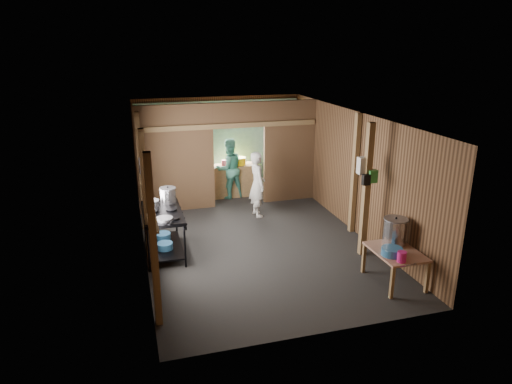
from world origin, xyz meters
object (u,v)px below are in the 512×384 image
object	(u,v)px
gas_range	(164,233)
cook	(257,184)
prep_table	(394,266)
stove_pot_large	(168,196)
stock_pot	(395,232)
pink_bucket	(402,257)
yellow_tub	(239,161)

from	to	relation	value
gas_range	cook	xyz separation A→B (m)	(2.34, 1.53, 0.33)
prep_table	stove_pot_large	world-z (taller)	stove_pot_large
stock_pot	stove_pot_large	bearing A→B (deg)	146.27
gas_range	prep_table	xyz separation A→B (m)	(3.71, -2.24, -0.15)
gas_range	stock_pot	size ratio (longest dim) A/B	3.05
gas_range	stove_pot_large	size ratio (longest dim) A/B	4.52
stock_pot	pink_bucket	world-z (taller)	stock_pot
pink_bucket	cook	size ratio (longest dim) A/B	0.11
prep_table	stove_pot_large	xyz separation A→B (m)	(-3.54, 2.72, 0.74)
prep_table	stove_pot_large	bearing A→B (deg)	142.51
stove_pot_large	cook	size ratio (longest dim) A/B	0.21
pink_bucket	cook	world-z (taller)	cook
stock_pot	pink_bucket	xyz separation A→B (m)	(-0.27, -0.66, -0.14)
stock_pot	yellow_tub	bearing A→B (deg)	106.49
gas_range	stove_pot_large	xyz separation A→B (m)	(0.17, 0.48, 0.59)
stove_pot_large	pink_bucket	size ratio (longest dim) A/B	1.87
gas_range	stock_pot	xyz separation A→B (m)	(3.83, -1.97, 0.38)
prep_table	stock_pot	size ratio (longest dim) A/B	2.04
stove_pot_large	stock_pot	size ratio (longest dim) A/B	0.68
gas_range	prep_table	bearing A→B (deg)	-31.07
gas_range	cook	distance (m)	2.82
stock_pot	cook	distance (m)	3.80
stove_pot_large	stock_pot	xyz separation A→B (m)	(3.66, -2.45, -0.22)
prep_table	stock_pot	bearing A→B (deg)	65.12
pink_bucket	stock_pot	bearing A→B (deg)	67.59
yellow_tub	stock_pot	bearing A→B (deg)	-73.51
prep_table	pink_bucket	world-z (taller)	pink_bucket
stove_pot_large	prep_table	bearing A→B (deg)	-37.49
stock_pot	pink_bucket	bearing A→B (deg)	-112.41
prep_table	stove_pot_large	size ratio (longest dim) A/B	3.02
stove_pot_large	pink_bucket	bearing A→B (deg)	-42.45
gas_range	stock_pot	world-z (taller)	stock_pot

